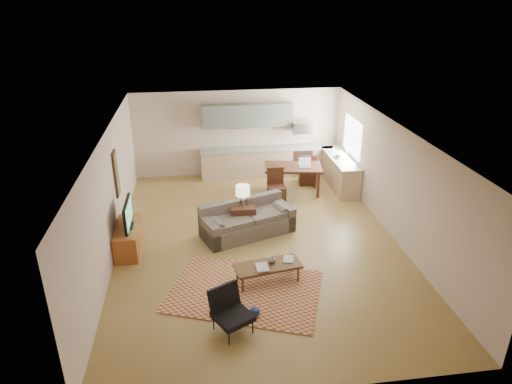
{
  "coord_description": "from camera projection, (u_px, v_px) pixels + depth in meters",
  "views": [
    {
      "loc": [
        -1.34,
        -9.36,
        5.46
      ],
      "look_at": [
        0.0,
        0.3,
        1.15
      ],
      "focal_mm": 32.0,
      "sensor_mm": 36.0,
      "label": 1
    }
  ],
  "objects": [
    {
      "name": "dining_table",
      "position": [
        293.0,
        179.0,
        13.31
      ],
      "size": [
        1.76,
        1.17,
        0.83
      ],
      "primitive_type": null,
      "rotation": [
        0.0,
        0.0,
        -0.15
      ],
      "color": "#371C11",
      "rests_on": "floor"
    },
    {
      "name": "dining_chair_far",
      "position": [
        307.0,
        168.0,
        13.92
      ],
      "size": [
        0.53,
        0.55,
        0.99
      ],
      "primitive_type": null,
      "rotation": [
        0.0,
        0.0,
        3.02
      ],
      "color": "#371C11",
      "rests_on": "floor"
    },
    {
      "name": "laptop",
      "position": [
        305.0,
        163.0,
        13.03
      ],
      "size": [
        0.38,
        0.3,
        0.26
      ],
      "primitive_type": null,
      "rotation": [
        0.0,
        0.0,
        -0.12
      ],
      "color": "#A5A8AD",
      "rests_on": "dining_table"
    },
    {
      "name": "triptych",
      "position": [
        234.0,
        121.0,
        14.19
      ],
      "size": [
        1.7,
        0.04,
        0.5
      ],
      "primitive_type": null,
      "color": "beige",
      "rests_on": "room"
    },
    {
      "name": "tv_credenza",
      "position": [
        128.0,
        238.0,
        10.38
      ],
      "size": [
        0.51,
        1.32,
        0.61
      ],
      "primitive_type": null,
      "color": "brown",
      "rests_on": "floor"
    },
    {
      "name": "book_b",
      "position": [
        283.0,
        259.0,
        9.38
      ],
      "size": [
        0.39,
        0.42,
        0.02
      ],
      "primitive_type": "imported",
      "rotation": [
        0.0,
        0.0,
        -0.32
      ],
      "color": "navy",
      "rests_on": "coffee_table"
    },
    {
      "name": "sofa",
      "position": [
        248.0,
        219.0,
        11.03
      ],
      "size": [
        2.52,
        1.75,
        0.81
      ],
      "primitive_type": null,
      "rotation": [
        0.0,
        0.0,
        0.35
      ],
      "color": "#5E544C",
      "rests_on": "floor"
    },
    {
      "name": "rug",
      "position": [
        245.0,
        291.0,
        9.04
      ],
      "size": [
        3.42,
        2.9,
        0.02
      ],
      "primitive_type": "cube",
      "rotation": [
        0.0,
        0.0,
        -0.36
      ],
      "color": "#964028",
      "rests_on": "floor"
    },
    {
      "name": "table_lamp",
      "position": [
        243.0,
        196.0,
        10.87
      ],
      "size": [
        0.35,
        0.35,
        0.56
      ],
      "primitive_type": null,
      "rotation": [
        0.0,
        0.0,
        -0.03
      ],
      "color": "beige",
      "rests_on": "console_table"
    },
    {
      "name": "upper_cabinets",
      "position": [
        248.0,
        115.0,
        14.03
      ],
      "size": [
        2.8,
        0.34,
        0.7
      ],
      "primitive_type": "cube",
      "color": "slate",
      "rests_on": "room"
    },
    {
      "name": "vase",
      "position": [
        272.0,
        259.0,
        9.23
      ],
      "size": [
        0.2,
        0.2,
        0.17
      ],
      "primitive_type": "imported",
      "rotation": [
        0.0,
        0.0,
        -0.11
      ],
      "color": "black",
      "rests_on": "coffee_table"
    },
    {
      "name": "room",
      "position": [
        258.0,
        189.0,
        10.31
      ],
      "size": [
        9.0,
        9.0,
        9.0
      ],
      "color": "olive",
      "rests_on": "ground"
    },
    {
      "name": "kitchen_range",
      "position": [
        301.0,
        160.0,
        14.71
      ],
      "size": [
        0.62,
        0.62,
        0.9
      ],
      "primitive_type": "cube",
      "color": "#A5A8AD",
      "rests_on": "ground"
    },
    {
      "name": "wall_art_left",
      "position": [
        117.0,
        174.0,
        10.64
      ],
      "size": [
        0.06,
        0.42,
        1.1
      ],
      "primitive_type": null,
      "color": "brown",
      "rests_on": "room"
    },
    {
      "name": "kitchen_counter_back",
      "position": [
        267.0,
        162.0,
        14.57
      ],
      "size": [
        4.26,
        0.64,
        0.92
      ],
      "primitive_type": null,
      "color": "tan",
      "rests_on": "ground"
    },
    {
      "name": "tv",
      "position": [
        128.0,
        214.0,
        10.14
      ],
      "size": [
        0.1,
        1.02,
        0.61
      ],
      "primitive_type": null,
      "color": "black",
      "rests_on": "tv_credenza"
    },
    {
      "name": "dining_chair_near",
      "position": [
        277.0,
        186.0,
        12.63
      ],
      "size": [
        0.48,
        0.5,
        0.99
      ],
      "primitive_type": null,
      "rotation": [
        0.0,
        0.0,
        0.01
      ],
      "color": "#371C11",
      "rests_on": "floor"
    },
    {
      "name": "window_right",
      "position": [
        352.0,
        137.0,
        13.36
      ],
      "size": [
        0.02,
        1.4,
        1.05
      ],
      "primitive_type": "cube",
      "color": "white",
      "rests_on": "room"
    },
    {
      "name": "kitchen_microwave",
      "position": [
        302.0,
        127.0,
        14.29
      ],
      "size": [
        0.62,
        0.4,
        0.35
      ],
      "primitive_type": "cube",
      "color": "#A5A8AD",
      "rests_on": "room"
    },
    {
      "name": "console_table",
      "position": [
        243.0,
        219.0,
        11.13
      ],
      "size": [
        0.61,
        0.41,
        0.7
      ],
      "primitive_type": null,
      "rotation": [
        0.0,
        0.0,
        -0.02
      ],
      "color": "#371C11",
      "rests_on": "floor"
    },
    {
      "name": "armchair",
      "position": [
        233.0,
        313.0,
        7.84
      ],
      "size": [
        0.93,
        0.93,
        0.79
      ],
      "primitive_type": null,
      "rotation": [
        0.0,
        0.0,
        0.5
      ],
      "color": "black",
      "rests_on": "floor"
    },
    {
      "name": "soap_bottle",
      "position": [
        333.0,
        149.0,
        13.94
      ],
      "size": [
        0.1,
        0.1,
        0.19
      ],
      "primitive_type": "imported",
      "rotation": [
        0.0,
        0.0,
        -0.09
      ],
      "color": "beige",
      "rests_on": "kitchen_counter_right"
    },
    {
      "name": "kitchen_counter_right",
      "position": [
        340.0,
        172.0,
        13.76
      ],
      "size": [
        0.64,
        2.26,
        0.92
      ],
      "primitive_type": null,
      "color": "tan",
      "rests_on": "ground"
    },
    {
      "name": "coffee_table",
      "position": [
        268.0,
        273.0,
        9.27
      ],
      "size": [
        1.43,
        0.77,
        0.41
      ],
      "primitive_type": null,
      "rotation": [
        0.0,
        0.0,
        0.18
      ],
      "color": "#482F17",
      "rests_on": "floor"
    },
    {
      "name": "book_a",
      "position": [
        256.0,
        268.0,
        9.06
      ],
      "size": [
        0.27,
        0.35,
        0.03
      ],
      "primitive_type": "imported",
      "rotation": [
        0.0,
        0.0,
        0.03
      ],
      "color": "maroon",
      "rests_on": "coffee_table"
    }
  ]
}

